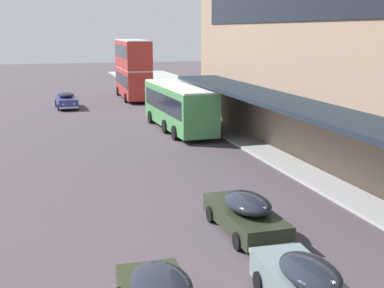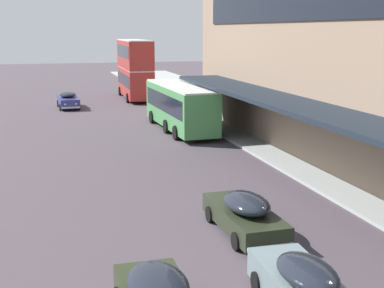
{
  "view_description": "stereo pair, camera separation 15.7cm",
  "coord_description": "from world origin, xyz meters",
  "px_view_note": "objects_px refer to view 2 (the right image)",
  "views": [
    {
      "loc": [
        -6.21,
        -6.25,
        7.39
      ],
      "look_at": [
        0.75,
        17.84,
        2.05
      ],
      "focal_mm": 50.0,
      "sensor_mm": 36.0,
      "label": 1
    },
    {
      "loc": [
        -6.06,
        -6.29,
        7.39
      ],
      "look_at": [
        0.75,
        17.84,
        2.05
      ],
      "focal_mm": 50.0,
      "sensor_mm": 36.0,
      "label": 2
    }
  ],
  "objects_px": {
    "sedan_far_back": "(68,100)",
    "sedan_second_near": "(304,287)",
    "sedan_oncoming_front": "(245,214)",
    "transit_bus_kerbside_front": "(180,105)",
    "transit_bus_kerbside_rear": "(135,67)"
  },
  "relations": [
    {
      "from": "transit_bus_kerbside_rear",
      "to": "sedan_second_near",
      "type": "relative_size",
      "value": 2.28
    },
    {
      "from": "transit_bus_kerbside_front",
      "to": "transit_bus_kerbside_rear",
      "type": "height_order",
      "value": "transit_bus_kerbside_rear"
    },
    {
      "from": "sedan_far_back",
      "to": "sedan_second_near",
      "type": "xyz_separation_m",
      "value": [
        3.92,
        -41.13,
        -0.0
      ]
    },
    {
      "from": "transit_bus_kerbside_rear",
      "to": "sedan_oncoming_front",
      "type": "bearing_deg",
      "value": -94.16
    },
    {
      "from": "transit_bus_kerbside_front",
      "to": "transit_bus_kerbside_rear",
      "type": "bearing_deg",
      "value": 89.92
    },
    {
      "from": "transit_bus_kerbside_front",
      "to": "sedan_second_near",
      "type": "height_order",
      "value": "transit_bus_kerbside_front"
    },
    {
      "from": "transit_bus_kerbside_rear",
      "to": "sedan_second_near",
      "type": "distance_m",
      "value": 46.76
    },
    {
      "from": "sedan_far_back",
      "to": "sedan_second_near",
      "type": "distance_m",
      "value": 41.32
    },
    {
      "from": "sedan_oncoming_front",
      "to": "sedan_far_back",
      "type": "relative_size",
      "value": 1.0
    },
    {
      "from": "transit_bus_kerbside_front",
      "to": "sedan_oncoming_front",
      "type": "bearing_deg",
      "value": -97.97
    },
    {
      "from": "sedan_oncoming_front",
      "to": "sedan_second_near",
      "type": "distance_m",
      "value": 5.89
    },
    {
      "from": "transit_bus_kerbside_front",
      "to": "sedan_far_back",
      "type": "height_order",
      "value": "transit_bus_kerbside_front"
    },
    {
      "from": "sedan_far_back",
      "to": "sedan_second_near",
      "type": "bearing_deg",
      "value": -84.56
    },
    {
      "from": "transit_bus_kerbside_rear",
      "to": "sedan_far_back",
      "type": "relative_size",
      "value": 2.16
    },
    {
      "from": "sedan_far_back",
      "to": "transit_bus_kerbside_front",
      "type": "bearing_deg",
      "value": -62.52
    }
  ]
}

